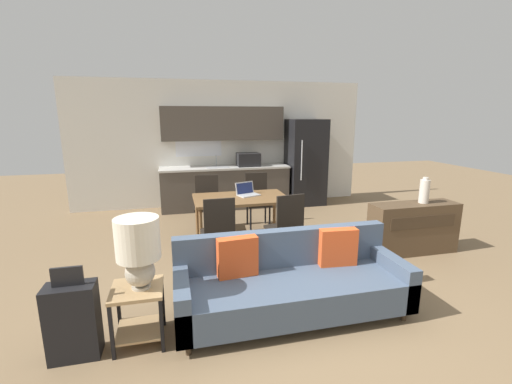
{
  "coord_description": "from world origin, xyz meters",
  "views": [
    {
      "loc": [
        -1.07,
        -2.91,
        1.97
      ],
      "look_at": [
        0.0,
        1.5,
        0.95
      ],
      "focal_mm": 24.0,
      "sensor_mm": 36.0,
      "label": 1
    }
  ],
  "objects_px": {
    "vase": "(424,191)",
    "suitcase": "(73,321)",
    "table_lamp": "(138,247)",
    "dining_table": "(241,201)",
    "side_table": "(138,306)",
    "dining_chair_far_right": "(257,198)",
    "dining_chair_near_left": "(218,229)",
    "refrigerator": "(305,162)",
    "dining_chair_near_right": "(286,225)",
    "laptop": "(247,192)",
    "couch": "(290,282)",
    "dining_chair_far_left": "(207,201)",
    "credenza": "(413,228)"
  },
  "relations": [
    {
      "from": "credenza",
      "to": "dining_chair_far_right",
      "type": "bearing_deg",
      "value": 137.63
    },
    {
      "from": "laptop",
      "to": "suitcase",
      "type": "relative_size",
      "value": 0.48
    },
    {
      "from": "dining_table",
      "to": "suitcase",
      "type": "height_order",
      "value": "suitcase"
    },
    {
      "from": "couch",
      "to": "suitcase",
      "type": "relative_size",
      "value": 2.84
    },
    {
      "from": "vase",
      "to": "suitcase",
      "type": "height_order",
      "value": "vase"
    },
    {
      "from": "dining_table",
      "to": "couch",
      "type": "bearing_deg",
      "value": -87.03
    },
    {
      "from": "table_lamp",
      "to": "credenza",
      "type": "distance_m",
      "value": 3.89
    },
    {
      "from": "refrigerator",
      "to": "couch",
      "type": "distance_m",
      "value": 4.56
    },
    {
      "from": "refrigerator",
      "to": "laptop",
      "type": "xyz_separation_m",
      "value": [
        -1.78,
        -2.02,
        -0.15
      ]
    },
    {
      "from": "refrigerator",
      "to": "couch",
      "type": "xyz_separation_m",
      "value": [
        -1.8,
        -4.14,
        -0.62
      ]
    },
    {
      "from": "vase",
      "to": "dining_chair_far_left",
      "type": "bearing_deg",
      "value": 150.1
    },
    {
      "from": "dining_table",
      "to": "credenza",
      "type": "distance_m",
      "value": 2.56
    },
    {
      "from": "dining_table",
      "to": "vase",
      "type": "distance_m",
      "value": 2.67
    },
    {
      "from": "table_lamp",
      "to": "dining_chair_far_right",
      "type": "xyz_separation_m",
      "value": [
        1.76,
        2.94,
        -0.37
      ]
    },
    {
      "from": "couch",
      "to": "side_table",
      "type": "xyz_separation_m",
      "value": [
        -1.45,
        -0.13,
        0.02
      ]
    },
    {
      "from": "dining_table",
      "to": "credenza",
      "type": "relative_size",
      "value": 1.11
    },
    {
      "from": "credenza",
      "to": "dining_chair_near_right",
      "type": "relative_size",
      "value": 1.34
    },
    {
      "from": "couch",
      "to": "dining_chair_near_left",
      "type": "distance_m",
      "value": 1.38
    },
    {
      "from": "couch",
      "to": "table_lamp",
      "type": "distance_m",
      "value": 1.52
    },
    {
      "from": "refrigerator",
      "to": "dining_table",
      "type": "relative_size",
      "value": 1.32
    },
    {
      "from": "dining_chair_near_right",
      "to": "refrigerator",
      "type": "bearing_deg",
      "value": -124.67
    },
    {
      "from": "dining_chair_near_left",
      "to": "couch",
      "type": "bearing_deg",
      "value": 112.13
    },
    {
      "from": "dining_chair_near_right",
      "to": "dining_chair_far_right",
      "type": "relative_size",
      "value": 1.0
    },
    {
      "from": "laptop",
      "to": "suitcase",
      "type": "distance_m",
      "value": 3.09
    },
    {
      "from": "table_lamp",
      "to": "couch",
      "type": "bearing_deg",
      "value": 5.31
    },
    {
      "from": "refrigerator",
      "to": "dining_chair_near_right",
      "type": "distance_m",
      "value": 3.28
    },
    {
      "from": "dining_table",
      "to": "dining_chair_near_right",
      "type": "bearing_deg",
      "value": -59.29
    },
    {
      "from": "refrigerator",
      "to": "table_lamp",
      "type": "height_order",
      "value": "refrigerator"
    },
    {
      "from": "refrigerator",
      "to": "suitcase",
      "type": "relative_size",
      "value": 2.35
    },
    {
      "from": "laptop",
      "to": "suitcase",
      "type": "height_order",
      "value": "laptop"
    },
    {
      "from": "dining_chair_near_left",
      "to": "laptop",
      "type": "xyz_separation_m",
      "value": [
        0.57,
        0.88,
        0.28
      ]
    },
    {
      "from": "dining_table",
      "to": "table_lamp",
      "type": "bearing_deg",
      "value": -121.39
    },
    {
      "from": "refrigerator",
      "to": "side_table",
      "type": "height_order",
      "value": "refrigerator"
    },
    {
      "from": "table_lamp",
      "to": "dining_chair_near_right",
      "type": "relative_size",
      "value": 0.65
    },
    {
      "from": "table_lamp",
      "to": "suitcase",
      "type": "height_order",
      "value": "table_lamp"
    },
    {
      "from": "side_table",
      "to": "suitcase",
      "type": "relative_size",
      "value": 0.64
    },
    {
      "from": "side_table",
      "to": "credenza",
      "type": "bearing_deg",
      "value": 17.95
    },
    {
      "from": "couch",
      "to": "vase",
      "type": "bearing_deg",
      "value": 24.34
    },
    {
      "from": "refrigerator",
      "to": "dining_table",
      "type": "distance_m",
      "value": 2.87
    },
    {
      "from": "dining_table",
      "to": "refrigerator",
      "type": "bearing_deg",
      "value": 48.35
    },
    {
      "from": "refrigerator",
      "to": "suitcase",
      "type": "distance_m",
      "value": 5.78
    },
    {
      "from": "table_lamp",
      "to": "dining_chair_far_left",
      "type": "distance_m",
      "value": 3.05
    },
    {
      "from": "dining_chair_near_right",
      "to": "laptop",
      "type": "height_order",
      "value": "dining_chair_near_right"
    },
    {
      "from": "vase",
      "to": "dining_chair_far_left",
      "type": "xyz_separation_m",
      "value": [
        -2.95,
        1.69,
        -0.39
      ]
    },
    {
      "from": "vase",
      "to": "dining_chair_near_right",
      "type": "xyz_separation_m",
      "value": [
        -2.03,
        0.14,
        -0.39
      ]
    },
    {
      "from": "dining_chair_near_left",
      "to": "laptop",
      "type": "bearing_deg",
      "value": -125.04
    },
    {
      "from": "table_lamp",
      "to": "credenza",
      "type": "relative_size",
      "value": 0.49
    },
    {
      "from": "vase",
      "to": "dining_chair_far_right",
      "type": "distance_m",
      "value": 2.7
    },
    {
      "from": "dining_chair_near_left",
      "to": "dining_chair_far_right",
      "type": "distance_m",
      "value": 1.81
    },
    {
      "from": "dining_chair_far_left",
      "to": "credenza",
      "type": "bearing_deg",
      "value": -24.46
    }
  ]
}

